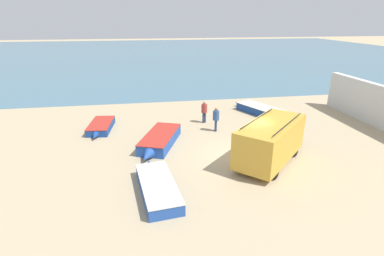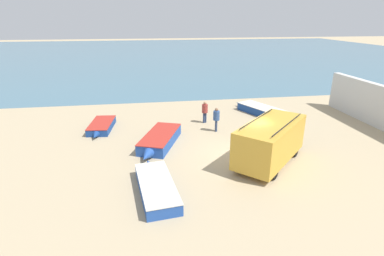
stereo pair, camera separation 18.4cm
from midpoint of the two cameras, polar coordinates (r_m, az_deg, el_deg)
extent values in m
plane|color=tan|center=(17.19, 8.84, -5.09)|extent=(200.00, 200.00, 0.00)
cube|color=#477084|center=(67.27, -5.36, 14.02)|extent=(120.00, 80.00, 0.01)
cube|color=gold|center=(16.23, 14.42, -2.27)|extent=(4.97, 4.98, 1.93)
cube|color=black|center=(18.68, 17.13, -1.29)|extent=(1.41, 1.40, 0.87)
cube|color=#1E232D|center=(18.24, 17.41, 1.88)|extent=(1.33, 1.32, 0.62)
cylinder|color=black|center=(18.20, 13.33, -2.75)|extent=(0.64, 0.64, 0.69)
cylinder|color=black|center=(17.70, 18.71, -3.99)|extent=(0.64, 0.64, 0.69)
cylinder|color=black|center=(15.61, 8.96, -6.44)|extent=(0.64, 0.64, 0.69)
cylinder|color=black|center=(15.02, 15.15, -8.07)|extent=(0.64, 0.64, 0.69)
cylinder|color=black|center=(16.13, 12.11, 1.90)|extent=(2.91, 2.93, 0.05)
cylinder|color=black|center=(15.62, 17.49, 0.79)|extent=(2.91, 2.93, 0.05)
cube|color=#234CA3|center=(13.52, -6.89, -11.28)|extent=(1.91, 4.04, 0.51)
cone|color=#234CA3|center=(15.58, -8.46, -6.84)|extent=(0.59, 0.91, 0.49)
cube|color=silver|center=(13.42, -6.93, -10.59)|extent=(1.34, 0.36, 0.05)
cube|color=silver|center=(13.38, -6.94, -10.27)|extent=(1.92, 4.08, 0.04)
cube|color=navy|center=(24.55, 13.00, 3.20)|extent=(3.20, 4.61, 0.58)
cone|color=navy|center=(26.34, 8.74, 4.65)|extent=(0.91, 1.11, 0.55)
cube|color=silver|center=(24.49, 13.04, 3.70)|extent=(1.33, 0.76, 0.05)
cube|color=silver|center=(24.46, 13.05, 3.89)|extent=(3.23, 4.66, 0.04)
cube|color=#234CA3|center=(18.37, -6.35, -2.15)|extent=(2.93, 4.31, 0.64)
cone|color=#234CA3|center=(16.27, -8.93, -5.37)|extent=(0.89, 1.04, 0.61)
cube|color=#B22D23|center=(18.27, -6.38, -1.41)|extent=(1.44, 0.72, 0.05)
cube|color=#B22D23|center=(18.24, -6.39, -1.16)|extent=(2.96, 4.35, 0.04)
cube|color=navy|center=(21.66, -17.16, 0.32)|extent=(1.70, 3.18, 0.46)
cone|color=navy|center=(19.97, -18.30, -1.51)|extent=(0.50, 0.71, 0.44)
cube|color=#B22D23|center=(21.61, -17.20, 0.73)|extent=(1.29, 0.33, 0.05)
cube|color=#B22D23|center=(21.58, -17.23, 0.94)|extent=(1.72, 3.22, 0.04)
cylinder|color=navy|center=(20.49, 4.27, 0.57)|extent=(0.15, 0.15, 0.80)
cylinder|color=navy|center=(20.34, 4.31, 0.41)|extent=(0.15, 0.15, 0.80)
cylinder|color=#335189|center=(20.18, 4.34, 2.39)|extent=(0.43, 0.43, 0.63)
sphere|color=#8C664C|center=(20.06, 4.37, 3.54)|extent=(0.22, 0.22, 0.22)
cylinder|color=navy|center=(22.06, 2.25, 2.05)|extent=(0.15, 0.15, 0.78)
cylinder|color=navy|center=(21.96, 1.93, 1.96)|extent=(0.15, 0.15, 0.78)
cylinder|color=#993833|center=(21.80, 2.11, 3.75)|extent=(0.42, 0.42, 0.62)
sphere|color=tan|center=(21.69, 2.13, 4.80)|extent=(0.21, 0.21, 0.21)
camera|label=1|loc=(0.09, -90.29, -0.11)|focal=28.00mm
camera|label=2|loc=(0.09, 89.71, 0.11)|focal=28.00mm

